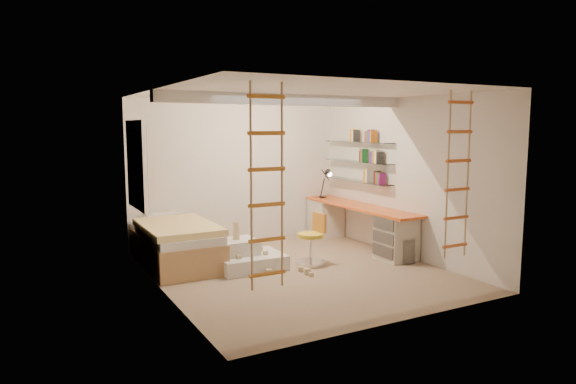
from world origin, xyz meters
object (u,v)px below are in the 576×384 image
swivel_chair (312,246)px  bed (176,244)px  desk (358,224)px  play_platform (246,257)px

swivel_chair → bed: bearing=152.1°
bed → swivel_chair: (1.87, -0.99, -0.04)m
bed → swivel_chair: bearing=-27.9°
bed → desk: bearing=-6.5°
desk → play_platform: desk is taller
swivel_chair → play_platform: swivel_chair is taller
play_platform → bed: bearing=139.9°
swivel_chair → play_platform: bearing=165.5°
desk → swivel_chair: size_ratio=3.53×
desk → swivel_chair: bearing=-154.9°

